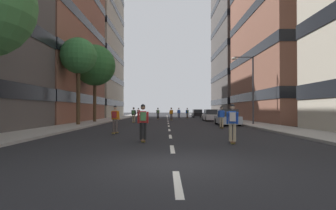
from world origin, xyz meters
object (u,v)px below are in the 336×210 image
skater_5 (143,120)px  street_tree_near (95,65)px  skater_1 (134,114)px  parked_car_mid (211,116)px  skater_3 (232,121)px  skater_6 (138,112)px  skater_4 (187,112)px  skater_7 (158,113)px  parked_car_far (227,118)px  skater_8 (115,117)px  parked_car_near (197,114)px  skater_9 (221,116)px  skater_0 (171,113)px  streetlamp_right (249,82)px  skater_2 (179,113)px  street_tree_mid (78,56)px

skater_5 → street_tree_near: bearing=110.5°
skater_1 → parked_car_mid: bearing=24.0°
skater_3 → skater_6: size_ratio=1.00×
skater_4 → skater_7: (-4.97, -4.81, 0.00)m
parked_car_far → skater_5: (-6.98, -13.73, 0.32)m
skater_8 → parked_car_near: bearing=75.6°
skater_4 → parked_car_mid: bearing=-79.5°
skater_1 → skater_4: bearing=65.4°
skater_5 → skater_9: (5.59, 9.48, -0.03)m
parked_car_near → skater_8: 36.62m
street_tree_near → skater_7: (6.87, 12.00, -5.53)m
skater_7 → skater_9: same height
parked_car_mid → skater_8: bearing=-115.4°
skater_9 → parked_car_mid: bearing=84.4°
parked_car_near → skater_7: skater_7 is taller
skater_3 → skater_9: (1.50, 10.21, -0.03)m
skater_7 → parked_car_far: bearing=-67.3°
parked_car_far → skater_1: size_ratio=2.47×
parked_car_mid → skater_9: size_ratio=2.47×
skater_0 → skater_1: size_ratio=1.00×
parked_car_near → skater_7: bearing=-128.2°
skater_7 → skater_8: bearing=-94.2°
skater_1 → skater_8: bearing=-87.9°
parked_car_near → skater_4: 4.85m
skater_7 → skater_9: (5.78, -21.36, -0.03)m
parked_car_mid → street_tree_near: size_ratio=0.50×
street_tree_near → skater_9: (12.65, -9.36, -5.56)m
parked_car_far → street_tree_near: 16.05m
parked_car_mid → skater_4: 12.16m
skater_9 → skater_5: bearing=-120.5°
skater_7 → skater_5: bearing=-89.6°
skater_0 → skater_9: (3.76, -16.90, 0.00)m
skater_1 → skater_4: 17.89m
parked_car_near → streetlamp_right: (2.07, -26.43, 3.44)m
parked_car_far → skater_6: bearing=117.1°
streetlamp_right → skater_0: size_ratio=3.65×
street_tree_near → skater_9: 16.69m
skater_1 → streetlamp_right: bearing=-26.6°
skater_6 → skater_7: size_ratio=1.00×
street_tree_near → streetlamp_right: (16.11, -5.32, -2.41)m
parked_car_far → skater_1: bearing=149.6°
skater_4 → parked_car_far: bearing=-84.2°
parked_car_mid → skater_0: (-5.16, 2.68, 0.29)m
skater_7 → skater_8: (-1.95, -26.35, 0.00)m
skater_2 → skater_8: (-5.32, -28.43, 0.03)m
skater_7 → parked_car_mid: bearing=-44.9°
street_tree_near → street_tree_mid: 6.01m
skater_4 → skater_8: 31.92m
skater_3 → skater_4: bearing=88.9°
skater_0 → parked_car_near: bearing=69.2°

